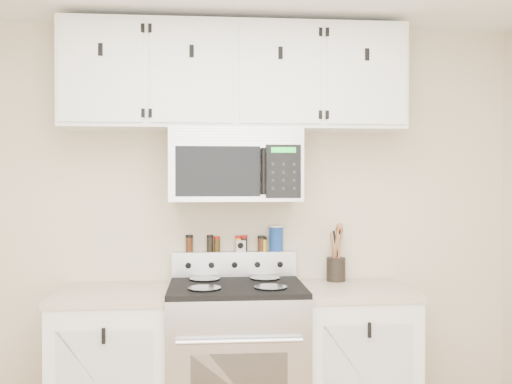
{
  "coord_description": "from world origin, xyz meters",
  "views": [
    {
      "loc": [
        -0.16,
        -1.8,
        1.53
      ],
      "look_at": [
        0.11,
        1.45,
        1.47
      ],
      "focal_mm": 40.0,
      "sensor_mm": 36.0,
      "label": 1
    }
  ],
  "objects_px": {
    "microwave": "(235,165)",
    "utensil_crock": "(336,267)",
    "salt_canister": "(276,238)",
    "range": "(236,365)"
  },
  "relations": [
    {
      "from": "microwave",
      "to": "range",
      "type": "bearing_deg",
      "value": -90.23
    },
    {
      "from": "range",
      "to": "utensil_crock",
      "type": "height_order",
      "value": "utensil_crock"
    },
    {
      "from": "microwave",
      "to": "utensil_crock",
      "type": "distance_m",
      "value": 0.89
    },
    {
      "from": "range",
      "to": "utensil_crock",
      "type": "distance_m",
      "value": 0.84
    },
    {
      "from": "utensil_crock",
      "to": "salt_canister",
      "type": "xyz_separation_m",
      "value": [
        -0.36,
        0.07,
        0.18
      ]
    },
    {
      "from": "range",
      "to": "utensil_crock",
      "type": "bearing_deg",
      "value": 18.82
    },
    {
      "from": "microwave",
      "to": "salt_canister",
      "type": "distance_m",
      "value": 0.54
    },
    {
      "from": "utensil_crock",
      "to": "salt_canister",
      "type": "bearing_deg",
      "value": 169.21
    },
    {
      "from": "utensil_crock",
      "to": "microwave",
      "type": "bearing_deg",
      "value": -172.13
    },
    {
      "from": "range",
      "to": "utensil_crock",
      "type": "relative_size",
      "value": 3.25
    }
  ]
}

